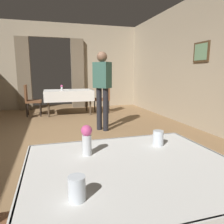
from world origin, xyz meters
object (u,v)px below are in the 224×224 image
dining_table_near (133,181)px  flower_vase_near (87,139)px  chair_mid_right (104,97)px  glass_near_c (76,189)px  plate_mid_b (68,89)px  dining_table_mid (68,93)px  person_diner_standing_aside (102,85)px  flower_vase_mid (62,87)px  chair_mid_left (30,99)px  glass_near_b (158,138)px

dining_table_near → flower_vase_near: flower_vase_near is taller
chair_mid_right → glass_near_c: (-1.58, -5.81, 0.29)m
dining_table_near → plate_mid_b: plate_mid_b is taller
plate_mid_b → dining_table_mid: bearing=-89.5°
person_diner_standing_aside → flower_vase_near: bearing=-105.4°
chair_mid_right → flower_vase_mid: bearing=-177.0°
chair_mid_left → glass_near_c: (0.66, -5.89, 0.29)m
person_diner_standing_aside → flower_vase_mid: bearing=110.4°
chair_mid_right → flower_vase_near: size_ratio=4.72×
chair_mid_right → plate_mid_b: (-1.12, 0.25, 0.24)m
chair_mid_left → chair_mid_right: (2.24, -0.07, 0.00)m
flower_vase_near → flower_vase_mid: size_ratio=1.14×
chair_mid_left → glass_near_b: bearing=-76.3°
glass_near_c → plate_mid_b: 6.08m
dining_table_mid → glass_near_b: (0.19, -5.38, 0.16)m
flower_vase_near → person_diner_standing_aside: size_ratio=0.11×
dining_table_mid → glass_near_b: bearing=-88.0°
dining_table_mid → chair_mid_right: (1.12, -0.08, -0.13)m
chair_mid_right → dining_table_near: bearing=-102.5°
dining_table_mid → plate_mid_b: plate_mid_b is taller
plate_mid_b → chair_mid_left: bearing=-171.1°
dining_table_near → flower_vase_mid: size_ratio=7.05×
glass_near_b → person_diner_standing_aside: size_ratio=0.06×
glass_near_c → plate_mid_b: size_ratio=0.47×
glass_near_c → glass_near_b: bearing=38.2°
dining_table_near → chair_mid_right: 5.69m
flower_vase_near → plate_mid_b: bearing=86.6°
chair_mid_left → glass_near_c: size_ratio=8.89×
flower_vase_near → glass_near_b: flower_vase_near is taller
dining_table_near → chair_mid_left: chair_mid_left is taller
glass_near_c → flower_vase_mid: bearing=87.4°
dining_table_mid → person_diner_standing_aside: bearing=-75.8°
chair_mid_right → glass_near_c: size_ratio=8.89×
dining_table_near → plate_mid_b: 5.81m
dining_table_near → flower_vase_near: size_ratio=6.18×
plate_mid_b → person_diner_standing_aside: (0.55, -2.36, 0.27)m
dining_table_near → person_diner_standing_aside: 3.53m
dining_table_mid → flower_vase_mid: size_ratio=8.52×
chair_mid_left → dining_table_mid: bearing=0.2°
plate_mid_b → flower_vase_mid: bearing=-122.6°
plate_mid_b → chair_mid_right: bearing=-12.5°
plate_mid_b → glass_near_b: bearing=-88.0°
dining_table_mid → flower_vase_near: 5.43m
flower_vase_near → dining_table_near: bearing=-43.5°
chair_mid_left → person_diner_standing_aside: size_ratio=0.54×
dining_table_mid → flower_vase_near: size_ratio=7.46×
flower_vase_near → dining_table_mid: bearing=86.4°
chair_mid_left → dining_table_near: bearing=-79.8°
glass_near_b → glass_near_c: (-0.65, -0.51, -0.00)m
flower_vase_near → glass_near_c: size_ratio=1.88×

